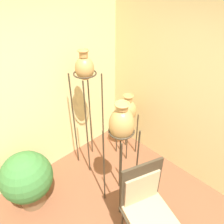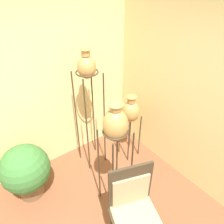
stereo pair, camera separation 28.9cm
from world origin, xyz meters
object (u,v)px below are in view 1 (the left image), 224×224
object	(u,v)px
vase_stand_tall	(85,75)
potted_plant	(27,179)
chair	(146,204)
vase_stand_short	(128,111)
vase_stand_medium	(122,127)

from	to	relation	value
vase_stand_tall	potted_plant	size ratio (longest dim) A/B	2.28
vase_stand_tall	chair	world-z (taller)	vase_stand_tall
vase_stand_short	potted_plant	size ratio (longest dim) A/B	1.37
chair	vase_stand_medium	bearing A→B (deg)	92.02
vase_stand_tall	chair	xyz separation A→B (m)	(-0.34, -1.36, -0.91)
vase_stand_short	vase_stand_medium	bearing A→B (deg)	-142.45
vase_stand_medium	vase_stand_short	distance (m)	1.01
chair	potted_plant	size ratio (longest dim) A/B	1.34
chair	potted_plant	distance (m)	1.51
chair	potted_plant	xyz separation A→B (m)	(-0.70, 1.32, -0.18)
vase_stand_short	vase_stand_tall	bearing A→B (deg)	156.03
vase_stand_medium	potted_plant	distance (m)	1.42
vase_stand_medium	chair	xyz separation A→B (m)	(-0.17, -0.54, -0.62)
vase_stand_tall	vase_stand_medium	bearing A→B (deg)	-101.73
chair	potted_plant	world-z (taller)	chair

